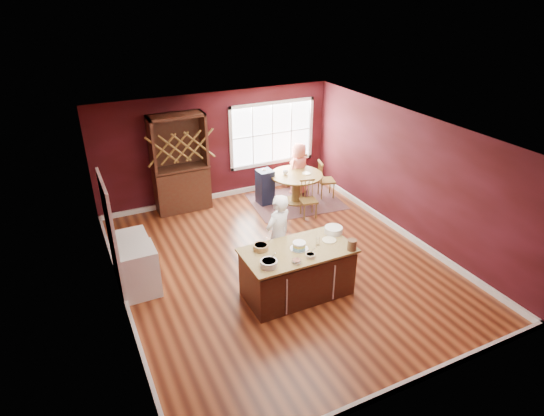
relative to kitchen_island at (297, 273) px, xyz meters
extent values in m
plane|color=brown|center=(0.16, 0.96, -0.44)|extent=(7.00, 7.00, 0.00)
plane|color=white|center=(0.16, 0.96, 2.26)|extent=(7.00, 7.00, 0.00)
plane|color=black|center=(0.16, 4.46, 0.91)|extent=(6.00, 0.00, 6.00)
plane|color=black|center=(0.16, -2.54, 0.91)|extent=(6.00, 0.00, 6.00)
plane|color=black|center=(-2.84, 0.96, 0.91)|extent=(0.00, 7.00, 7.00)
plane|color=black|center=(3.16, 0.96, 0.91)|extent=(0.00, 7.00, 7.00)
cube|color=#401911|center=(0.00, 0.00, -0.03)|extent=(1.83, 0.92, 0.83)
cube|color=tan|center=(0.00, 0.00, 0.46)|extent=(1.91, 1.00, 0.04)
cylinder|color=brown|center=(1.79, 3.33, -0.42)|extent=(0.61, 0.61, 0.04)
cylinder|color=brown|center=(1.79, 3.33, -0.08)|extent=(0.22, 0.22, 0.67)
cylinder|color=brown|center=(1.79, 3.33, 0.29)|extent=(1.30, 1.30, 0.04)
imported|color=white|center=(-0.02, 0.72, 0.38)|extent=(0.70, 0.58, 1.64)
cylinder|color=silver|center=(-0.66, -0.24, 0.54)|extent=(0.28, 0.28, 0.11)
cylinder|color=#A97F52|center=(-0.57, 0.27, 0.53)|extent=(0.26, 0.26, 0.10)
cylinder|color=silver|center=(-0.22, -0.35, 0.51)|extent=(0.16, 0.16, 0.06)
cylinder|color=beige|center=(0.07, -0.30, 0.51)|extent=(0.16, 0.16, 0.06)
cylinder|color=white|center=(0.38, -0.02, 0.55)|extent=(0.07, 0.07, 0.15)
cylinder|color=white|center=(0.64, 0.02, 0.49)|extent=(0.25, 0.25, 0.02)
cylinder|color=silver|center=(0.86, 0.23, 0.54)|extent=(0.33, 0.33, 0.11)
cylinder|color=brown|center=(0.82, -0.40, 0.58)|extent=(0.16, 0.16, 0.19)
cube|color=brown|center=(1.79, 3.33, -0.43)|extent=(2.37, 1.92, 0.01)
imported|color=#DD6D5C|center=(2.10, 3.77, 0.25)|extent=(0.78, 0.65, 1.37)
cylinder|color=beige|center=(2.03, 3.26, 0.32)|extent=(0.21, 0.21, 0.02)
imported|color=white|center=(1.54, 3.44, 0.36)|extent=(0.13, 0.13, 0.10)
cube|color=black|center=(-0.86, 4.18, 0.74)|extent=(1.28, 0.54, 2.35)
cube|color=white|center=(-2.48, 1.24, 0.01)|extent=(0.62, 0.60, 0.90)
cube|color=white|center=(-2.48, 1.88, -0.01)|extent=(0.59, 0.57, 0.86)
camera|label=1|loc=(-3.27, -5.75, 4.58)|focal=30.00mm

